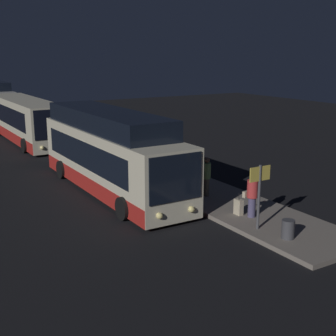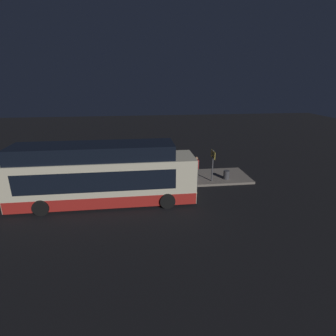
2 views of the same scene
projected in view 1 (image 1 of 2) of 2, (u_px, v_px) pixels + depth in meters
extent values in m
plane|color=black|center=(118.00, 194.00, 21.30)|extent=(80.00, 80.00, 0.00)
cube|color=slate|center=(178.00, 182.00, 22.92)|extent=(20.00, 3.31, 0.17)
cube|color=beige|center=(111.00, 159.00, 21.37)|extent=(11.00, 2.49, 2.70)
cube|color=#B2231E|center=(112.00, 180.00, 21.62)|extent=(10.95, 2.51, 0.70)
cube|color=black|center=(109.00, 151.00, 21.52)|extent=(9.02, 2.52, 1.19)
cube|color=black|center=(176.00, 178.00, 16.70)|extent=(0.06, 2.19, 1.73)
sphere|color=#F9E58C|center=(191.00, 209.00, 17.34)|extent=(0.24, 0.24, 0.24)
sphere|color=#F9E58C|center=(160.00, 216.00, 16.65)|extent=(0.24, 0.24, 0.24)
cylinder|color=black|center=(178.00, 198.00, 19.15)|extent=(0.92, 0.30, 0.92)
cylinder|color=black|center=(123.00, 208.00, 17.90)|extent=(0.92, 0.30, 0.92)
cylinder|color=black|center=(107.00, 164.00, 25.08)|extent=(0.92, 0.30, 0.92)
cylinder|color=black|center=(62.00, 170.00, 23.83)|extent=(0.92, 0.30, 0.92)
cube|color=black|center=(106.00, 120.00, 21.31)|extent=(9.35, 2.29, 0.85)
cube|color=beige|center=(26.00, 119.00, 33.53)|extent=(11.88, 2.43, 2.85)
cube|color=#B2231E|center=(27.00, 134.00, 33.79)|extent=(11.82, 2.45, 0.70)
cube|color=black|center=(24.00, 114.00, 33.70)|extent=(9.74, 2.46, 1.25)
cube|color=black|center=(51.00, 124.00, 28.49)|extent=(0.06, 2.14, 1.82)
sphere|color=#F9E58C|center=(63.00, 146.00, 29.15)|extent=(0.24, 0.24, 0.24)
sphere|color=#F9E58C|center=(42.00, 148.00, 28.47)|extent=(0.24, 0.24, 0.24)
cylinder|color=black|center=(62.00, 142.00, 31.06)|extent=(0.95, 0.30, 0.95)
cylinder|color=black|center=(25.00, 146.00, 29.84)|extent=(0.95, 0.30, 0.95)
cylinder|color=black|center=(30.00, 127.00, 37.47)|extent=(0.95, 0.30, 0.95)
cube|color=black|center=(2.00, 105.00, 39.64)|extent=(0.06, 2.26, 1.77)
sphere|color=#F9E58C|center=(12.00, 120.00, 40.31)|extent=(0.24, 0.24, 0.24)
cylinder|color=black|center=(14.00, 119.00, 42.08)|extent=(0.91, 0.30, 0.91)
cylinder|color=#4C476B|center=(252.00, 207.00, 17.76)|extent=(0.33, 0.33, 0.78)
cylinder|color=#BF3333|center=(253.00, 189.00, 17.59)|extent=(0.47, 0.47, 0.68)
sphere|color=#9E7051|center=(253.00, 177.00, 17.48)|extent=(0.25, 0.25, 0.25)
cube|color=beige|center=(246.00, 194.00, 17.89)|extent=(0.18, 0.30, 0.24)
cylinder|color=#6B604C|center=(206.00, 187.00, 20.39)|extent=(0.35, 0.35, 0.79)
cylinder|color=#8CB766|center=(206.00, 171.00, 20.22)|extent=(0.50, 0.50, 0.68)
sphere|color=brown|center=(207.00, 160.00, 20.10)|extent=(0.26, 0.26, 0.26)
cube|color=beige|center=(239.00, 207.00, 18.04)|extent=(0.36, 0.21, 0.61)
cylinder|color=black|center=(239.00, 196.00, 17.94)|extent=(0.02, 0.02, 0.24)
cylinder|color=#4C4C51|center=(259.00, 197.00, 16.37)|extent=(0.10, 0.10, 2.33)
cube|color=#E5C64C|center=(260.00, 174.00, 16.16)|extent=(0.04, 0.90, 0.51)
cylinder|color=#3F3F44|center=(288.00, 229.00, 15.72)|extent=(0.44, 0.44, 0.65)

